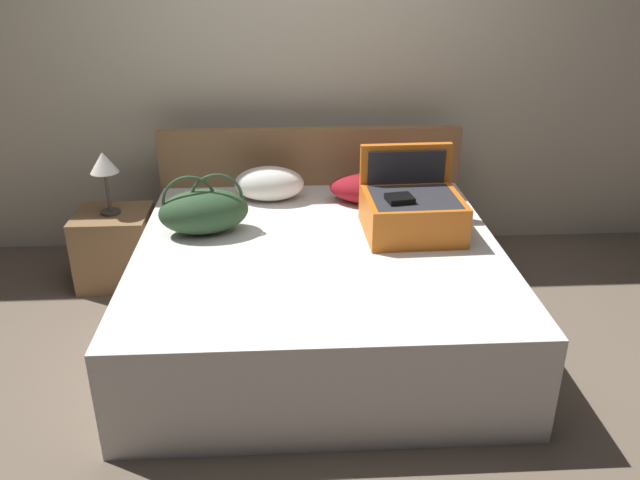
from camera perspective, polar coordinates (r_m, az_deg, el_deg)
name	(u,v)px	position (r m, az deg, el deg)	size (l,w,h in m)	color
ground_plane	(323,377)	(3.23, 0.26, -11.98)	(12.00, 12.00, 0.00)	#6B5B4C
back_wall	(308,51)	(4.28, -1.06, 16.29)	(8.00, 0.10, 2.60)	beige
bed	(319,291)	(3.42, -0.13, -4.49)	(1.86, 1.83, 0.52)	silver
headboard	(311,195)	(4.21, -0.82, 4.02)	(1.90, 0.08, 0.88)	olive
hard_case_large	(412,209)	(3.45, 8.09, 2.68)	(0.51, 0.49, 0.43)	#D16619
duffel_bag	(204,211)	(3.48, -10.20, 2.56)	(0.52, 0.36, 0.32)	#2D4C2D
pillow_near_headboard	(373,189)	(3.85, 4.68, 4.53)	(0.52, 0.26, 0.17)	maroon
pillow_center_head	(269,184)	(3.89, -4.50, 4.98)	(0.42, 0.25, 0.20)	white
nightstand	(116,247)	(4.16, -17.55, -0.63)	(0.44, 0.40, 0.46)	olive
table_lamp	(104,166)	(3.97, -18.50, 6.20)	(0.16, 0.16, 0.38)	#3F3833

